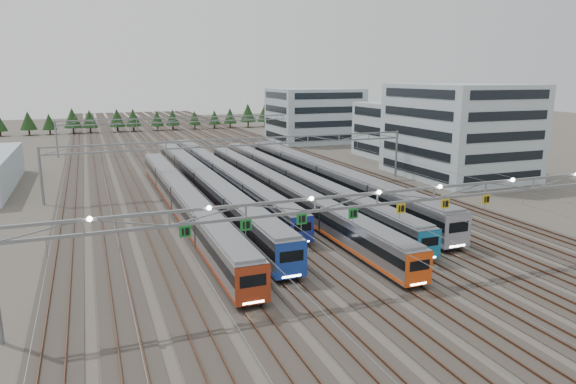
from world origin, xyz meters
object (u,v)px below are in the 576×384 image
object	(u,v)px
train_b	(204,184)
gantry_mid	(241,148)
depot_bldg_mid	(398,130)
depot_bldg_south	(459,131)
train_d	(278,189)
train_e	(294,180)
train_f	(326,177)
train_c	(220,173)
gantry_far	(187,124)
depot_bldg_north	(314,115)
train_a	(182,199)
gantry_near	(377,202)

from	to	relation	value
train_b	gantry_mid	world-z (taller)	gantry_mid
depot_bldg_mid	depot_bldg_south	bearing A→B (deg)	-96.91
train_d	train_e	world-z (taller)	train_d
train_f	depot_bldg_mid	bearing A→B (deg)	41.30
train_c	depot_bldg_mid	xyz separation A→B (m)	(43.23, 15.06, 3.89)
gantry_far	depot_bldg_north	distance (m)	35.66
train_a	depot_bldg_north	bearing A→B (deg)	53.56
train_a	depot_bldg_mid	size ratio (longest dim) A/B	3.69
train_b	gantry_near	bearing A→B (deg)	-79.40
gantry_far	train_a	bearing A→B (deg)	-101.12
train_e	depot_bldg_north	size ratio (longest dim) A/B	3.04
train_d	gantry_far	distance (m)	55.62
train_a	train_e	bearing A→B (deg)	21.72
train_d	gantry_near	bearing A→B (deg)	-94.42
gantry_far	train_d	bearing A→B (deg)	-87.67
train_e	train_f	distance (m)	4.83
train_a	train_b	xyz separation A→B (m)	(4.50, 7.92, 0.06)
depot_bldg_south	depot_bldg_north	bearing A→B (deg)	93.19
gantry_far	depot_bldg_mid	bearing A→B (deg)	-32.03
train_b	gantry_far	bearing A→B (deg)	82.20
train_a	train_f	bearing A→B (deg)	13.65
train_b	gantry_near	xyz separation A→B (m)	(6.70, -35.82, 4.97)
gantry_near	gantry_far	bearing A→B (deg)	89.97
train_a	depot_bldg_south	bearing A→B (deg)	10.04
gantry_mid	gantry_near	bearing A→B (deg)	-90.07
depot_bldg_south	train_b	bearing A→B (deg)	-178.93
train_a	depot_bldg_mid	world-z (taller)	depot_bldg_mid
depot_bldg_mid	depot_bldg_north	world-z (taller)	depot_bldg_north
gantry_near	train_e	bearing A→B (deg)	79.03
gantry_near	depot_bldg_mid	bearing A→B (deg)	55.41
train_d	train_e	xyz separation A→B (m)	(4.50, 5.36, -0.01)
train_e	gantry_far	world-z (taller)	gantry_far
train_f	gantry_far	bearing A→B (deg)	102.27
train_c	depot_bldg_south	xyz separation A→B (m)	(40.46, -7.77, 6.02)
train_d	depot_bldg_south	world-z (taller)	depot_bldg_south
gantry_far	train_f	bearing A→B (deg)	-77.73
train_b	train_c	xyz separation A→B (m)	(4.50, 8.61, -0.21)
train_d	train_f	world-z (taller)	train_f
train_a	train_f	xyz separation A→B (m)	(22.50, 5.46, 0.23)
train_c	depot_bldg_mid	world-z (taller)	depot_bldg_mid
train_a	gantry_near	distance (m)	30.49
gantry_near	depot_bldg_north	distance (m)	97.41
depot_bldg_south	train_e	bearing A→B (deg)	-177.11
train_e	train_d	bearing A→B (deg)	-130.04
train_d	depot_bldg_mid	size ratio (longest dim) A/B	4.10
gantry_near	depot_bldg_mid	xyz separation A→B (m)	(41.02, 59.49, -1.29)
train_a	train_e	distance (m)	19.38
train_c	gantry_mid	world-z (taller)	gantry_mid
train_c	train_b	bearing A→B (deg)	-117.60
gantry_near	depot_bldg_south	world-z (taller)	depot_bldg_south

